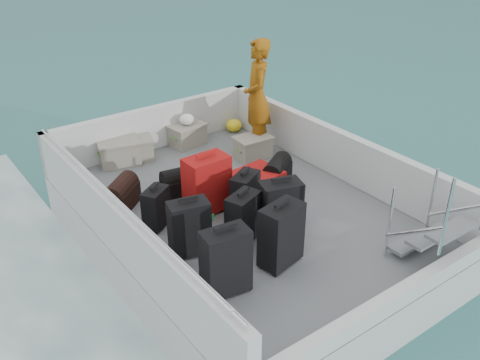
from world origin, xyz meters
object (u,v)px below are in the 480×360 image
(suitcase_4, at_px, (243,218))
(suitcase_8, at_px, (252,184))
(crate_0, at_px, (120,153))
(suitcase_2, at_px, (156,208))
(suitcase_3, at_px, (281,236))
(crate_2, at_px, (187,135))
(passenger, at_px, (257,97))
(suitcase_0, at_px, (226,262))
(crate_1, at_px, (135,150))
(suitcase_5, at_px, (207,185))
(crate_3, at_px, (253,148))
(suitcase_6, at_px, (280,208))
(suitcase_7, at_px, (245,195))
(suitcase_1, at_px, (189,228))

(suitcase_4, bearing_deg, suitcase_8, 26.93)
(suitcase_8, distance_m, crate_0, 2.23)
(suitcase_2, distance_m, suitcase_4, 1.12)
(suitcase_3, relative_size, crate_2, 1.37)
(suitcase_3, xyz_separation_m, crate_2, (0.85, 3.39, -0.21))
(suitcase_2, height_order, crate_0, suitcase_2)
(crate_2, distance_m, passenger, 1.37)
(suitcase_3, xyz_separation_m, crate_0, (-0.37, 3.39, -0.20))
(suitcase_0, relative_size, crate_1, 1.43)
(suitcase_5, height_order, crate_3, suitcase_5)
(suitcase_6, xyz_separation_m, suitcase_8, (0.28, 0.93, -0.18))
(suitcase_0, bearing_deg, suitcase_4, 50.19)
(suitcase_2, xyz_separation_m, suitcase_7, (1.05, -0.43, 0.03))
(suitcase_2, height_order, passenger, passenger)
(suitcase_2, bearing_deg, suitcase_5, -36.49)
(suitcase_2, height_order, suitcase_3, suitcase_3)
(suitcase_2, xyz_separation_m, crate_3, (2.18, 0.88, -0.10))
(suitcase_1, relative_size, crate_0, 1.15)
(suitcase_2, height_order, suitcase_7, suitcase_7)
(suitcase_2, distance_m, crate_3, 2.35)
(suitcase_1, relative_size, suitcase_6, 1.00)
(suitcase_6, bearing_deg, crate_0, 122.60)
(suitcase_5, height_order, passenger, passenger)
(suitcase_2, height_order, suitcase_6, suitcase_6)
(suitcase_0, height_order, suitcase_4, suitcase_0)
(suitcase_4, relative_size, crate_0, 1.07)
(suitcase_0, relative_size, crate_2, 1.38)
(suitcase_2, bearing_deg, suitcase_0, -122.59)
(suitcase_7, height_order, crate_1, suitcase_7)
(suitcase_2, relative_size, crate_1, 1.00)
(suitcase_2, distance_m, suitcase_8, 1.45)
(suitcase_1, distance_m, suitcase_7, 1.06)
(suitcase_4, height_order, suitcase_6, suitcase_6)
(suitcase_3, relative_size, crate_0, 1.26)
(crate_0, distance_m, passenger, 2.30)
(suitcase_7, xyz_separation_m, crate_0, (-0.67, 2.33, -0.12))
(suitcase_6, relative_size, crate_1, 1.30)
(suitcase_8, bearing_deg, suitcase_1, 111.10)
(suitcase_1, distance_m, suitcase_2, 0.73)
(suitcase_0, distance_m, crate_0, 3.45)
(crate_2, bearing_deg, suitcase_3, -104.08)
(suitcase_1, bearing_deg, suitcase_8, 39.34)
(suitcase_6, relative_size, suitcase_7, 1.16)
(suitcase_5, relative_size, suitcase_8, 0.96)
(crate_2, bearing_deg, crate_0, 180.00)
(suitcase_4, xyz_separation_m, suitcase_8, (0.77, 0.83, -0.16))
(suitcase_2, height_order, suitcase_8, suitcase_2)
(suitcase_4, distance_m, passenger, 2.67)
(suitcase_0, distance_m, crate_3, 3.26)
(suitcase_4, height_order, passenger, passenger)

